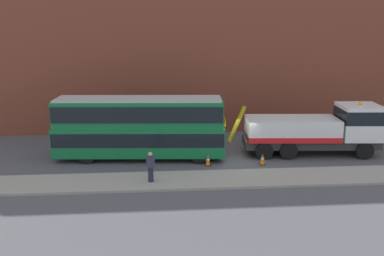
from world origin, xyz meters
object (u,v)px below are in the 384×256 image
(traffic_cone_midway, at_px, (262,159))
(pedestrian_onlooker, at_px, (151,167))
(recovery_tow_truck, at_px, (318,129))
(double_decker_bus, at_px, (140,126))
(traffic_cone_near_bus, at_px, (208,160))

(traffic_cone_midway, bearing_deg, pedestrian_onlooker, -158.45)
(pedestrian_onlooker, height_order, traffic_cone_midway, pedestrian_onlooker)
(recovery_tow_truck, distance_m, traffic_cone_midway, 4.82)
(recovery_tow_truck, distance_m, pedestrian_onlooker, 12.15)
(pedestrian_onlooker, relative_size, traffic_cone_midway, 2.38)
(double_decker_bus, bearing_deg, traffic_cone_midway, -9.62)
(double_decker_bus, relative_size, traffic_cone_midway, 15.51)
(traffic_cone_near_bus, bearing_deg, pedestrian_onlooker, -141.10)
(recovery_tow_truck, xyz_separation_m, pedestrian_onlooker, (-11.20, -4.64, -0.77))
(recovery_tow_truck, xyz_separation_m, double_decker_bus, (-11.96, 0.04, 0.47))
(pedestrian_onlooker, relative_size, traffic_cone_near_bus, 2.38)
(recovery_tow_truck, distance_m, double_decker_bus, 11.97)
(traffic_cone_near_bus, bearing_deg, recovery_tow_truck, 13.12)
(traffic_cone_midway, bearing_deg, double_decker_bus, 166.13)
(double_decker_bus, distance_m, pedestrian_onlooker, 4.90)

